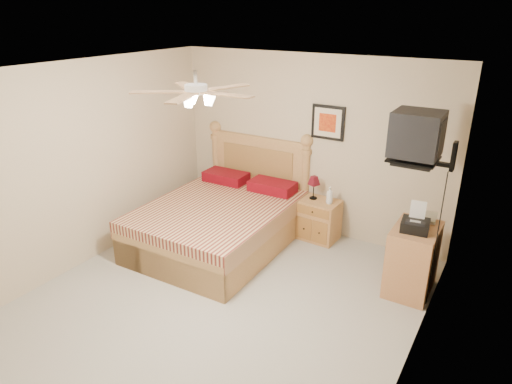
% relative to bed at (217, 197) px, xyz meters
% --- Properties ---
extents(floor, '(4.50, 4.50, 0.00)m').
position_rel_bed_xyz_m(floor, '(0.78, -1.12, -0.71)').
color(floor, '#9C978D').
rests_on(floor, ground).
extents(ceiling, '(4.00, 4.50, 0.04)m').
position_rel_bed_xyz_m(ceiling, '(0.78, -1.12, 1.79)').
color(ceiling, white).
rests_on(ceiling, ground).
extents(wall_back, '(4.00, 0.04, 2.50)m').
position_rel_bed_xyz_m(wall_back, '(0.78, 1.13, 0.54)').
color(wall_back, '#BFAB8C').
rests_on(wall_back, ground).
extents(wall_left, '(0.04, 4.50, 2.50)m').
position_rel_bed_xyz_m(wall_left, '(-1.22, -1.12, 0.54)').
color(wall_left, '#BFAB8C').
rests_on(wall_left, ground).
extents(wall_right, '(0.04, 4.50, 2.50)m').
position_rel_bed_xyz_m(wall_right, '(2.78, -1.12, 0.54)').
color(wall_right, '#BFAB8C').
rests_on(wall_right, ground).
extents(bed, '(1.71, 2.22, 1.42)m').
position_rel_bed_xyz_m(bed, '(0.00, 0.00, 0.00)').
color(bed, '#A67D48').
rests_on(bed, ground).
extents(nightstand, '(0.55, 0.43, 0.58)m').
position_rel_bed_xyz_m(nightstand, '(1.09, 0.88, -0.42)').
color(nightstand, '#AE6636').
rests_on(nightstand, ground).
extents(table_lamp, '(0.23, 0.23, 0.33)m').
position_rel_bed_xyz_m(table_lamp, '(0.98, 0.91, 0.03)').
color(table_lamp, '#5C0E19').
rests_on(table_lamp, nightstand).
extents(lotion_bottle, '(0.10, 0.10, 0.24)m').
position_rel_bed_xyz_m(lotion_bottle, '(1.24, 0.87, -0.02)').
color(lotion_bottle, white).
rests_on(lotion_bottle, nightstand).
extents(framed_picture, '(0.46, 0.04, 0.46)m').
position_rel_bed_xyz_m(framed_picture, '(1.05, 1.11, 0.91)').
color(framed_picture, black).
rests_on(framed_picture, wall_back).
extents(dresser, '(0.47, 0.68, 0.80)m').
position_rel_bed_xyz_m(dresser, '(2.51, 0.26, -0.31)').
color(dresser, '#AC673A').
rests_on(dresser, ground).
extents(fax_machine, '(0.32, 0.34, 0.31)m').
position_rel_bed_xyz_m(fax_machine, '(2.50, 0.18, 0.24)').
color(fax_machine, black).
rests_on(fax_machine, dresser).
extents(magazine_lower, '(0.25, 0.30, 0.02)m').
position_rel_bed_xyz_m(magazine_lower, '(2.45, 0.49, 0.10)').
color(magazine_lower, '#BFAF97').
rests_on(magazine_lower, dresser).
extents(magazine_upper, '(0.24, 0.31, 0.02)m').
position_rel_bed_xyz_m(magazine_upper, '(2.45, 0.53, 0.12)').
color(magazine_upper, gray).
rests_on(magazine_upper, magazine_lower).
extents(wall_tv, '(0.56, 0.46, 0.58)m').
position_rel_bed_xyz_m(wall_tv, '(2.53, 0.22, 1.10)').
color(wall_tv, black).
rests_on(wall_tv, wall_right).
extents(ceiling_fan, '(1.14, 1.14, 0.28)m').
position_rel_bed_xyz_m(ceiling_fan, '(0.78, -1.32, 1.65)').
color(ceiling_fan, white).
rests_on(ceiling_fan, ceiling).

